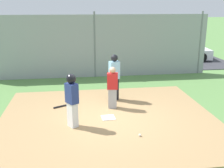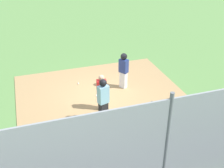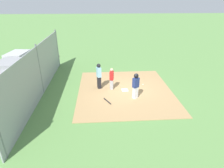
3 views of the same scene
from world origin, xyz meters
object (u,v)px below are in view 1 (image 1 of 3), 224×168
at_px(parked_car_white, 178,51).
at_px(catcher, 112,87).
at_px(runner, 72,97).
at_px(baseball, 140,135).
at_px(home_plate, 108,118).
at_px(parked_car_green, 46,54).
at_px(baseball_bat, 64,106).
at_px(parked_car_silver, 140,53).
at_px(umpire, 114,76).

bearing_deg(parked_car_white, catcher, -117.35).
distance_m(runner, baseball, 2.32).
bearing_deg(home_plate, parked_car_green, -72.83).
distance_m(baseball_bat, parked_car_silver, 9.04).
distance_m(umpire, baseball, 3.36).
bearing_deg(runner, parked_car_white, 20.24).
xyz_separation_m(home_plate, parked_car_green, (2.86, -9.27, 0.57)).
relative_size(umpire, baseball, 24.59).
bearing_deg(baseball_bat, home_plate, 111.82).
height_order(umpire, runner, umpire).
bearing_deg(home_plate, parked_car_silver, -109.68).
distance_m(home_plate, parked_car_white, 11.03).
height_order(catcher, parked_car_green, catcher).
relative_size(umpire, parked_car_white, 0.42).
distance_m(home_plate, baseball_bat, 1.98).
height_order(home_plate, parked_car_silver, parked_car_silver).
height_order(catcher, runner, runner).
relative_size(runner, baseball, 22.75).
bearing_deg(catcher, home_plate, -7.38).
bearing_deg(umpire, baseball_bat, -92.73).
bearing_deg(parked_car_silver, parked_car_green, 176.35).
bearing_deg(parked_car_green, parked_car_silver, 4.98).
bearing_deg(baseball, parked_car_white, -115.89).
bearing_deg(parked_car_green, home_plate, -65.16).
bearing_deg(baseball, home_plate, -62.76).
relative_size(baseball, parked_car_silver, 0.02).
distance_m(home_plate, runner, 1.59).
height_order(umpire, parked_car_white, umpire).
bearing_deg(parked_car_green, catcher, -61.79).
bearing_deg(parked_car_green, baseball, -63.73).
height_order(umpire, baseball_bat, umpire).
bearing_deg(baseball_bat, parked_car_white, -160.65).
xyz_separation_m(catcher, parked_car_white, (-5.67, -8.37, -0.21)).
bearing_deg(catcher, parked_car_silver, 169.27).
distance_m(parked_car_silver, parked_car_green, 6.08).
height_order(umpire, baseball, umpire).
relative_size(home_plate, umpire, 0.24).
height_order(catcher, baseball, catcher).
xyz_separation_m(umpire, parked_car_white, (-5.48, -7.50, -0.38)).
relative_size(baseball_bat, parked_car_white, 0.19).
height_order(home_plate, runner, runner).
relative_size(umpire, parked_car_silver, 0.43).
xyz_separation_m(home_plate, parked_car_silver, (-3.21, -8.98, 0.57)).
relative_size(home_plate, parked_car_green, 0.10).
bearing_deg(home_plate, catcher, -106.66).
height_order(baseball_bat, parked_car_white, parked_car_white).
relative_size(home_plate, baseball, 5.95).
xyz_separation_m(home_plate, umpire, (-0.46, -1.77, 0.96)).
bearing_deg(catcher, baseball_bat, -92.84).
height_order(umpire, parked_car_silver, umpire).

